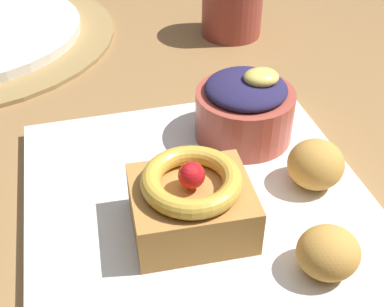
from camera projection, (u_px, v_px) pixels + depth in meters
The scene contains 7 objects.
dining_table at pixel (224, 164), 0.60m from camera, with size 1.43×0.95×0.73m.
front_plate at pixel (198, 201), 0.41m from camera, with size 0.27×0.27×0.01m, color white.
cake_slice at pixel (192, 201), 0.36m from camera, with size 0.09×0.08×0.06m.
berry_ramekin at pixel (245, 108), 0.45m from camera, with size 0.09×0.09×0.07m.
fritter_front at pixel (316, 164), 0.40m from camera, with size 0.05×0.05×0.04m, color gold.
fritter_middle at pixel (328, 253), 0.34m from camera, with size 0.04×0.04×0.04m, color gold.
coffee_mug at pixel (232, 1), 0.64m from camera, with size 0.08×0.08×0.09m, color #993D33.
Camera 1 is at (-0.15, -0.44, 1.02)m, focal length 47.04 mm.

